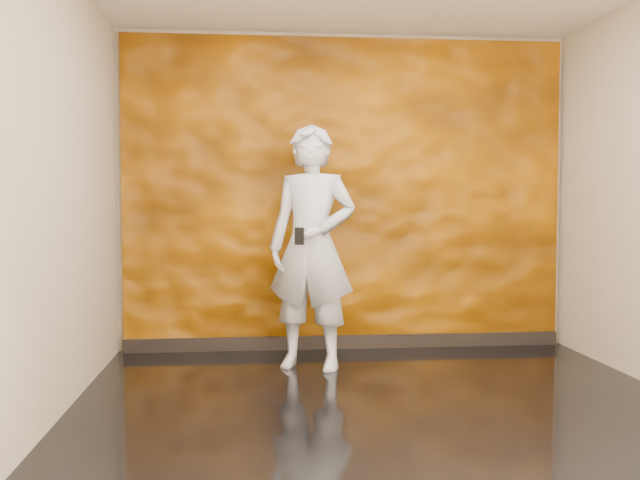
{
  "coord_description": "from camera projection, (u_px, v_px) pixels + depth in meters",
  "views": [
    {
      "loc": [
        -0.84,
        -4.34,
        1.3
      ],
      "look_at": [
        -0.34,
        0.77,
        1.03
      ],
      "focal_mm": 40.0,
      "sensor_mm": 36.0,
      "label": 1
    }
  ],
  "objects": [
    {
      "name": "phone",
      "position": [
        299.0,
        236.0,
        5.32
      ],
      "size": [
        0.07,
        0.03,
        0.13
      ],
      "primitive_type": "cube",
      "rotation": [
        0.0,
        0.0,
        -0.27
      ],
      "color": "black",
      "rests_on": "man"
    },
    {
      "name": "man",
      "position": [
        312.0,
        247.0,
        5.58
      ],
      "size": [
        0.82,
        0.68,
        1.91
      ],
      "primitive_type": "imported",
      "rotation": [
        0.0,
        0.0,
        -0.37
      ],
      "color": "#A3A8B2",
      "rests_on": "ground"
    },
    {
      "name": "feature_wall",
      "position": [
        345.0,
        194.0,
        6.34
      ],
      "size": [
        3.9,
        0.06,
        2.75
      ],
      "primitive_type": "cube",
      "color": "#C26900",
      "rests_on": "ground"
    },
    {
      "name": "room",
      "position": [
        388.0,
        187.0,
        4.39
      ],
      "size": [
        4.02,
        4.02,
        2.81
      ],
      "color": "black",
      "rests_on": "ground"
    },
    {
      "name": "baseboard",
      "position": [
        346.0,
        342.0,
        6.37
      ],
      "size": [
        3.9,
        0.04,
        0.12
      ],
      "primitive_type": "cube",
      "color": "black",
      "rests_on": "ground"
    }
  ]
}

